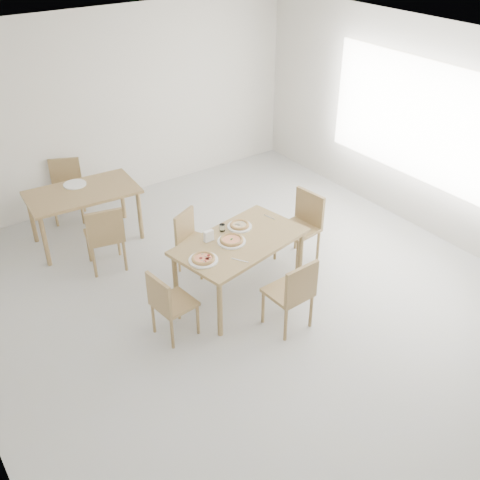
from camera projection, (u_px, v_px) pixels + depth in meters
room at (424, 122)px, 7.40m from camera, size 7.28×7.00×7.00m
main_table at (240, 246)px, 6.38m from camera, size 1.64×1.13×0.75m
chair_south at (293, 291)px, 5.93m from camera, size 0.45×0.45×0.88m
chair_north at (192, 237)px, 6.96m from camera, size 0.51×0.51×0.78m
chair_west at (168, 302)px, 5.84m from camera, size 0.44×0.44×0.80m
chair_east at (303, 222)px, 7.11m from camera, size 0.50×0.50×0.92m
plate_margherita at (232, 241)px, 6.29m from camera, size 0.32×0.32×0.02m
plate_mushroom at (240, 226)px, 6.57m from camera, size 0.29×0.29×0.02m
plate_pepperoni at (203, 260)px, 5.98m from camera, size 0.32×0.32×0.02m
pizza_margherita at (232, 240)px, 6.28m from camera, size 0.29×0.29×0.03m
pizza_mushroom at (240, 225)px, 6.56m from camera, size 0.28×0.28×0.03m
pizza_pepperoni at (203, 258)px, 5.97m from camera, size 0.30×0.30×0.03m
tumbler_a at (207, 236)px, 6.31m from camera, size 0.08×0.08×0.10m
tumbler_b at (222, 228)px, 6.48m from camera, size 0.07×0.07×0.09m
napkin_holder at (209, 236)px, 6.28m from camera, size 0.12×0.06×0.14m
fork_a at (269, 217)px, 6.77m from camera, size 0.05×0.17×0.01m
fork_b at (240, 260)px, 5.98m from camera, size 0.12×0.17×0.01m
second_table at (83, 197)px, 7.41m from camera, size 1.47×0.91×0.75m
chair_back_s at (105, 234)px, 6.88m from camera, size 0.53×0.53×0.90m
chair_back_n at (67, 185)px, 8.06m from camera, size 0.57×0.57×0.87m
plate_empty at (75, 184)px, 7.51m from camera, size 0.30×0.30×0.02m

